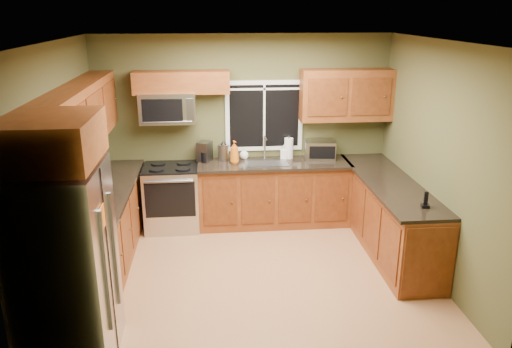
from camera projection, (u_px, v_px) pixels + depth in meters
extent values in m
plane|color=#A77249|center=(255.00, 275.00, 5.95)|extent=(4.20, 4.20, 0.00)
plane|color=white|center=(254.00, 41.00, 5.10)|extent=(4.20, 4.20, 0.00)
plane|color=#4A4A28|center=(243.00, 130.00, 7.23)|extent=(4.20, 0.00, 4.20)
plane|color=#4A4A28|center=(275.00, 237.00, 3.83)|extent=(4.20, 0.00, 4.20)
plane|color=#4A4A28|center=(60.00, 172.00, 5.35)|extent=(0.00, 3.60, 3.60)
plane|color=#4A4A28|center=(437.00, 162.00, 5.71)|extent=(0.00, 3.60, 3.60)
cube|color=white|center=(264.00, 116.00, 7.18)|extent=(1.12, 0.03, 1.02)
cube|color=black|center=(264.00, 116.00, 7.17)|extent=(1.00, 0.01, 0.90)
cube|color=white|center=(264.00, 116.00, 7.16)|extent=(0.03, 0.01, 0.90)
cube|color=white|center=(264.00, 89.00, 7.04)|extent=(1.00, 0.01, 0.03)
cube|color=brown|center=(105.00, 229.00, 6.10)|extent=(0.60, 2.65, 0.90)
cube|color=black|center=(103.00, 193.00, 5.96)|extent=(0.65, 2.65, 0.04)
cube|color=brown|center=(274.00, 194.00, 7.27)|extent=(2.17, 0.60, 0.90)
cube|color=black|center=(274.00, 164.00, 7.09)|extent=(2.17, 0.65, 0.04)
cube|color=brown|center=(388.00, 216.00, 6.49)|extent=(0.60, 2.50, 0.90)
cube|color=#622C11|center=(429.00, 263.00, 5.30)|extent=(0.56, 0.02, 0.82)
cube|color=black|center=(389.00, 182.00, 6.34)|extent=(0.65, 2.50, 0.04)
cube|color=brown|center=(81.00, 116.00, 5.65)|extent=(0.33, 2.65, 0.72)
cube|color=brown|center=(181.00, 82.00, 6.77)|extent=(1.30, 0.33, 0.30)
cube|color=brown|center=(346.00, 95.00, 7.04)|extent=(1.30, 0.33, 0.72)
cube|color=brown|center=(50.00, 140.00, 3.93)|extent=(0.72, 0.90, 0.38)
cube|color=#B7B7BC|center=(67.00, 268.00, 4.29)|extent=(0.72, 0.90, 1.80)
cube|color=slate|center=(106.00, 272.00, 4.12)|extent=(0.03, 0.04, 1.10)
cube|color=slate|center=(114.00, 250.00, 4.50)|extent=(0.03, 0.04, 1.10)
cube|color=black|center=(110.00, 266.00, 4.32)|extent=(0.01, 0.02, 1.78)
cube|color=orange|center=(103.00, 217.00, 4.07)|extent=(0.01, 0.14, 0.20)
cube|color=#B7B7BC|center=(172.00, 198.00, 7.11)|extent=(0.76, 0.65, 0.90)
cube|color=black|center=(170.00, 168.00, 6.97)|extent=(0.76, 0.64, 0.03)
cube|color=black|center=(170.00, 200.00, 6.77)|extent=(0.68, 0.02, 0.50)
cylinder|color=slate|center=(169.00, 182.00, 6.67)|extent=(0.64, 0.04, 0.04)
cylinder|color=black|center=(156.00, 169.00, 6.82)|extent=(0.20, 0.20, 0.01)
cylinder|color=black|center=(183.00, 169.00, 6.85)|extent=(0.20, 0.20, 0.01)
cylinder|color=black|center=(158.00, 163.00, 7.08)|extent=(0.20, 0.20, 0.01)
cylinder|color=black|center=(184.00, 163.00, 7.11)|extent=(0.20, 0.20, 0.01)
cube|color=#B7B7BC|center=(168.00, 107.00, 6.84)|extent=(0.76, 0.38, 0.42)
cube|color=black|center=(162.00, 110.00, 6.65)|extent=(0.54, 0.01, 0.30)
cube|color=slate|center=(190.00, 110.00, 6.68)|extent=(0.10, 0.01, 0.30)
cylinder|color=slate|center=(167.00, 122.00, 6.69)|extent=(0.66, 0.02, 0.02)
cube|color=slate|center=(266.00, 163.00, 7.08)|extent=(0.60, 0.42, 0.02)
cylinder|color=#B7B7BC|center=(265.00, 147.00, 7.22)|extent=(0.03, 0.03, 0.34)
cylinder|color=#B7B7BC|center=(265.00, 138.00, 7.09)|extent=(0.03, 0.18, 0.03)
cube|color=#B7B7BC|center=(320.00, 149.00, 7.24)|extent=(0.46, 0.37, 0.27)
cube|color=black|center=(322.00, 153.00, 7.08)|extent=(0.36, 0.05, 0.18)
cube|color=slate|center=(205.00, 151.00, 7.12)|extent=(0.24, 0.26, 0.28)
cylinder|color=black|center=(205.00, 157.00, 7.07)|extent=(0.14, 0.14, 0.15)
cylinder|color=#B7B7BC|center=(224.00, 152.00, 7.15)|extent=(0.20, 0.20, 0.24)
cone|color=black|center=(223.00, 143.00, 7.11)|extent=(0.13, 0.13, 0.06)
cylinder|color=white|center=(289.00, 148.00, 7.25)|extent=(0.15, 0.15, 0.30)
cylinder|color=slate|center=(289.00, 137.00, 7.20)|extent=(0.03, 0.03, 0.04)
imported|color=orange|center=(234.00, 152.00, 7.01)|extent=(0.16, 0.16, 0.32)
imported|color=white|center=(284.00, 152.00, 7.24)|extent=(0.10, 0.10, 0.20)
imported|color=white|center=(244.00, 153.00, 7.24)|extent=(0.15, 0.15, 0.17)
cube|color=black|center=(425.00, 206.00, 5.48)|extent=(0.10, 0.10, 0.04)
cube|color=black|center=(426.00, 198.00, 5.45)|extent=(0.05, 0.04, 0.15)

